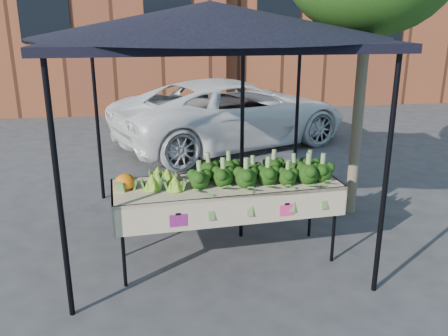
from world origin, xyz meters
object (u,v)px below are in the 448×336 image
table (227,221)px  vehicle (233,22)px  street_tree (363,61)px  canopy (211,127)px

table → vehicle: bearing=80.2°
table → street_tree: (1.88, 1.08, 1.59)m
canopy → table: bearing=-81.3°
table → canopy: (-0.09, 0.61, 0.92)m
vehicle → street_tree: 3.85m
table → canopy: bearing=98.7°
table → street_tree: bearing=29.9°
table → vehicle: 5.22m
canopy → vehicle: size_ratio=0.65×
vehicle → street_tree: bearing=173.4°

